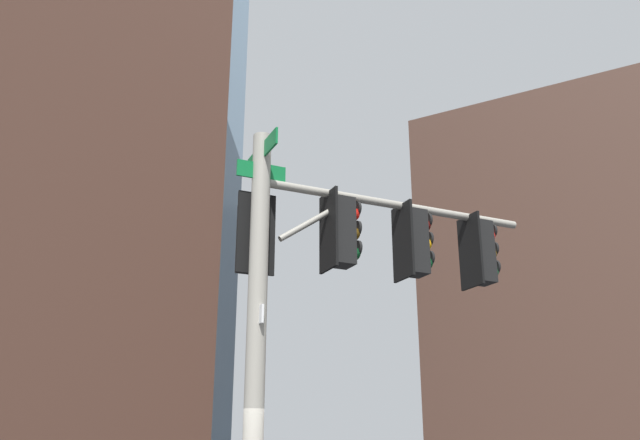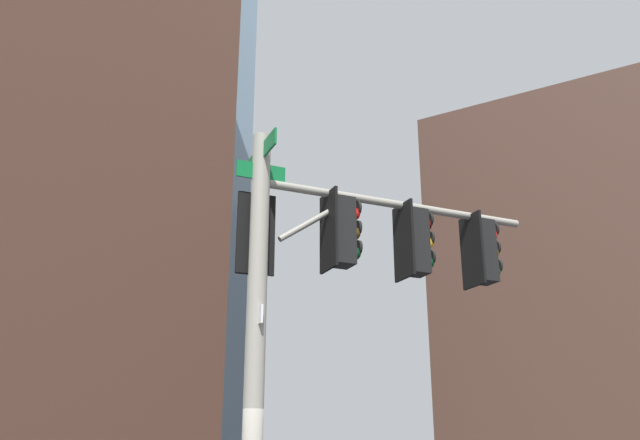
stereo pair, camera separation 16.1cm
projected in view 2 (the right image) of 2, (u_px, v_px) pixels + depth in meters
name	position (u px, v px, depth m)	size (l,w,h in m)	color
signal_pole_assembly	(338.00, 275.00, 9.52)	(3.18, 3.97, 6.24)	#9E998C
building_brick_nearside	(19.00, 125.00, 41.40)	(19.18, 17.91, 42.30)	brown
building_brick_midblock	(595.00, 293.00, 55.58)	(22.11, 18.05, 29.46)	#4C3328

